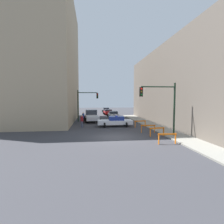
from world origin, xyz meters
TOP-DOWN VIEW (x-y plane):
  - ground_plane at (0.00, 0.00)m, footprint 120.00×120.00m
  - sidewalk_right at (6.20, 0.00)m, footprint 2.40×44.00m
  - building_corner_left at (-12.00, 14.00)m, footprint 14.00×20.00m
  - building_right at (13.40, 8.00)m, footprint 12.00×28.00m
  - traffic_light_near at (4.73, -0.45)m, footprint 3.64×0.35m
  - traffic_light_far at (-3.30, 12.45)m, footprint 3.44×0.35m
  - police_car at (0.97, 6.61)m, footprint 4.73×2.42m
  - white_truck at (-2.17, 12.50)m, footprint 2.91×5.54m
  - parked_car_near at (2.19, 17.96)m, footprint 2.31×4.32m
  - parked_car_mid at (1.80, 24.65)m, footprint 2.35×4.35m
  - parked_car_far at (2.08, 33.01)m, footprint 2.33×4.33m
  - pedestrian_crossing at (-3.49, 6.38)m, footprint 0.51×0.51m
  - pedestrian_corner at (-3.51, 10.97)m, footprint 0.44×0.44m
  - barrier_front at (3.94, -3.23)m, footprint 1.60×0.20m
  - barrier_mid at (4.25, -0.22)m, footprint 1.60×0.29m
  - barrier_back at (3.94, 1.62)m, footprint 1.59×0.39m
  - barrier_corner at (4.17, 5.50)m, footprint 1.59×0.35m

SIDE VIEW (x-z plane):
  - ground_plane at x=0.00m, z-range 0.00..0.00m
  - sidewalk_right at x=6.20m, z-range 0.00..0.12m
  - barrier_front at x=3.94m, z-range 0.17..1.07m
  - barrier_mid at x=4.25m, z-range 0.17..1.07m
  - barrier_back at x=3.94m, z-range 0.17..1.07m
  - barrier_corner at x=4.17m, z-range 0.17..1.07m
  - parked_car_near at x=2.19m, z-range 0.02..1.33m
  - parked_car_mid at x=1.80m, z-range 0.02..1.33m
  - parked_car_far at x=2.08m, z-range 0.02..1.33m
  - police_car at x=0.97m, z-range -0.04..1.48m
  - pedestrian_crossing at x=-3.49m, z-range 0.03..1.69m
  - pedestrian_corner at x=-3.51m, z-range 0.03..1.69m
  - white_truck at x=-2.17m, z-range -0.04..1.86m
  - traffic_light_far at x=-3.30m, z-range 0.80..6.00m
  - traffic_light_near at x=4.73m, z-range 0.93..6.13m
  - building_right at x=13.40m, z-range 0.00..11.24m
  - building_corner_left at x=-12.00m, z-range 0.00..20.26m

